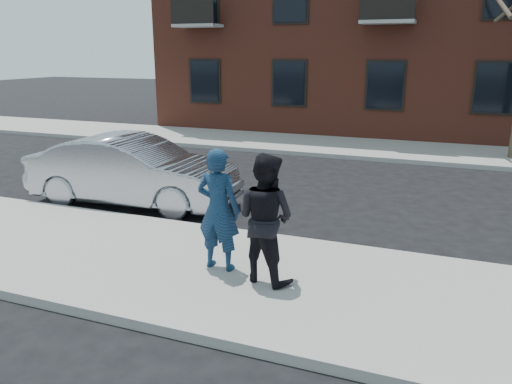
% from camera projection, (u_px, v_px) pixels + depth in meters
% --- Properties ---
extents(ground, '(100.00, 100.00, 0.00)m').
position_uv_depth(ground, '(263.00, 279.00, 7.83)').
color(ground, black).
rests_on(ground, ground).
extents(near_sidewalk, '(50.00, 3.50, 0.15)m').
position_uv_depth(near_sidewalk, '(257.00, 281.00, 7.59)').
color(near_sidewalk, '#98948F').
rests_on(near_sidewalk, ground).
extents(near_curb, '(50.00, 0.10, 0.15)m').
position_uv_depth(near_curb, '(292.00, 241.00, 9.21)').
color(near_curb, '#999691').
rests_on(near_curb, ground).
extents(far_sidewalk, '(50.00, 3.50, 0.15)m').
position_uv_depth(far_sidewalk, '(372.00, 149.00, 17.91)').
color(far_sidewalk, '#98948F').
rests_on(far_sidewalk, ground).
extents(far_curb, '(50.00, 0.10, 0.15)m').
position_uv_depth(far_curb, '(363.00, 158.00, 16.29)').
color(far_curb, '#999691').
rests_on(far_curb, ground).
extents(silver_sedan, '(4.93, 1.96, 1.59)m').
position_uv_depth(silver_sedan, '(133.00, 171.00, 11.44)').
color(silver_sedan, '#999BA3').
rests_on(silver_sedan, ground).
extents(man_hoodie, '(0.72, 0.53, 1.92)m').
position_uv_depth(man_hoodie, '(218.00, 210.00, 7.63)').
color(man_hoodie, navy).
rests_on(man_hoodie, near_sidewalk).
extents(man_peacoat, '(1.10, 0.95, 1.93)m').
position_uv_depth(man_peacoat, '(265.00, 218.00, 7.24)').
color(man_peacoat, black).
rests_on(man_peacoat, near_sidewalk).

